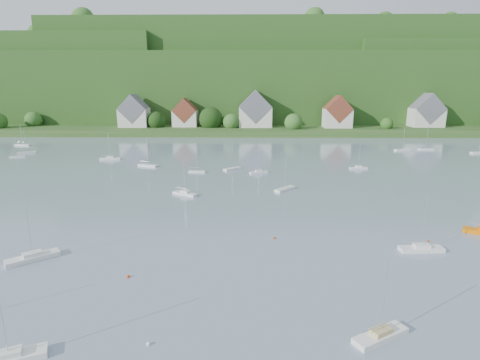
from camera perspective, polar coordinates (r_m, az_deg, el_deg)
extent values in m
cube|color=#264A1B|center=(206.30, 0.78, 7.82)|extent=(600.00, 60.00, 3.00)
cube|color=#183F14|center=(280.08, 0.85, 13.28)|extent=(620.00, 160.00, 40.00)
cube|color=#183F14|center=(304.85, -29.40, 12.34)|extent=(200.00, 120.00, 52.00)
cube|color=#183F14|center=(275.23, 3.01, 14.91)|extent=(240.00, 130.00, 60.00)
sphere|color=#305F23|center=(225.33, -28.18, 7.81)|extent=(8.61, 8.61, 8.61)
sphere|color=#305F23|center=(189.97, -1.30, 8.54)|extent=(8.19, 8.19, 8.19)
sphere|color=#305F23|center=(199.13, -14.51, 8.20)|extent=(6.49, 6.49, 6.49)
sphere|color=#305F23|center=(203.21, 14.27, 8.84)|extent=(12.16, 12.16, 12.16)
sphere|color=#305F23|center=(187.23, 7.89, 8.38)|extent=(8.73, 8.73, 8.73)
sphere|color=black|center=(196.86, -12.25, 8.53)|extent=(9.32, 9.32, 9.32)
sphere|color=#275419|center=(199.39, 20.85, 7.71)|extent=(6.24, 6.24, 6.24)
sphere|color=black|center=(219.24, 25.10, 7.97)|extent=(8.16, 8.16, 8.16)
sphere|color=black|center=(192.99, -4.34, 8.95)|extent=(11.92, 11.92, 11.92)
sphere|color=#305F23|center=(264.21, -27.71, 18.62)|extent=(10.52, 10.52, 10.52)
sphere|color=#275419|center=(282.66, -17.53, 19.12)|extent=(10.29, 10.29, 10.29)
sphere|color=black|center=(266.88, -14.86, 19.51)|extent=(7.18, 7.18, 7.18)
sphere|color=#275419|center=(265.43, 10.09, 21.74)|extent=(12.83, 12.83, 12.83)
sphere|color=#305F23|center=(253.00, -8.93, 21.98)|extent=(8.18, 8.18, 8.18)
sphere|color=#275419|center=(286.98, 1.12, 21.35)|extent=(12.73, 12.73, 12.73)
sphere|color=#275419|center=(265.39, 20.54, 21.06)|extent=(11.50, 11.50, 11.50)
sphere|color=#275419|center=(288.62, 13.90, 20.99)|extent=(14.65, 14.65, 14.65)
sphere|color=#305F23|center=(242.16, 10.96, 22.42)|extent=(11.95, 11.95, 11.95)
sphere|color=#275419|center=(273.38, 28.57, 19.99)|extent=(9.76, 9.76, 9.76)
sphere|color=#305F23|center=(285.56, -9.31, 21.01)|extent=(7.07, 7.07, 7.07)
sphere|color=black|center=(250.88, 0.01, 22.21)|extent=(8.21, 8.21, 8.21)
sphere|color=#305F23|center=(275.52, -4.23, 21.60)|extent=(12.24, 12.24, 12.24)
sphere|color=#305F23|center=(275.22, 27.16, 20.06)|extent=(9.00, 9.00, 9.00)
sphere|color=#305F23|center=(261.93, -22.14, 21.11)|extent=(13.65, 13.65, 13.65)
sphere|color=#275419|center=(283.73, 23.17, 20.20)|extent=(8.03, 8.03, 8.03)
sphere|color=#305F23|center=(282.76, 22.81, 18.05)|extent=(14.97, 14.97, 14.97)
sphere|color=#275419|center=(273.31, 18.52, 18.38)|extent=(9.78, 9.78, 9.78)
sphere|color=#275419|center=(286.75, 26.81, 17.48)|extent=(12.02, 12.02, 12.02)
sphere|color=#275419|center=(259.43, 30.52, 17.60)|extent=(12.65, 12.65, 12.65)
sphere|color=#305F23|center=(271.85, 23.40, 17.99)|extent=(9.48, 9.48, 9.48)
sphere|color=#275419|center=(270.85, -8.06, 17.79)|extent=(12.01, 12.01, 12.01)
sphere|color=black|center=(283.78, 26.70, 16.43)|extent=(15.08, 15.08, 15.08)
sphere|color=#305F23|center=(294.17, 23.48, 16.65)|extent=(15.99, 15.99, 15.99)
sphere|color=black|center=(277.91, 0.06, 17.96)|extent=(15.72, 15.72, 15.72)
sphere|color=#275419|center=(273.74, 3.26, 17.81)|extent=(10.54, 10.54, 10.54)
sphere|color=black|center=(343.91, -31.12, 15.08)|extent=(8.74, 8.74, 8.74)
cube|color=silver|center=(200.63, -15.33, 8.87)|extent=(14.00, 10.00, 9.00)
cube|color=slate|center=(200.31, -15.42, 10.15)|extent=(14.00, 10.40, 14.00)
cube|color=silver|center=(197.19, -8.08, 9.00)|extent=(12.00, 9.00, 8.00)
cube|color=brown|center=(196.89, -8.12, 10.16)|extent=(12.00, 9.36, 12.00)
cube|color=silver|center=(193.77, 2.28, 9.33)|extent=(16.00, 11.00, 10.00)
cube|color=slate|center=(193.42, 2.29, 10.81)|extent=(16.00, 11.44, 16.00)
cube|color=silver|center=(196.84, 14.15, 8.85)|extent=(13.00, 10.00, 9.00)
cube|color=brown|center=(196.51, 14.23, 10.16)|extent=(13.00, 10.40, 13.00)
cube|color=silver|center=(215.20, 25.78, 8.31)|extent=(15.00, 10.00, 9.00)
cube|color=slate|center=(214.90, 25.91, 9.50)|extent=(15.00, 10.40, 15.00)
cube|color=white|center=(43.12, -30.95, -21.68)|extent=(6.44, 4.05, 0.63)
cube|color=white|center=(42.81, -31.05, -21.06)|extent=(2.49, 1.98, 0.50)
cylinder|color=silver|center=(40.94, -31.73, -16.81)|extent=(0.10, 0.10, 7.81)
cube|color=white|center=(42.68, 20.03, -20.80)|extent=(6.13, 4.48, 0.61)
cube|color=tan|center=(42.37, 20.10, -20.18)|extent=(2.44, 2.09, 0.50)
cylinder|color=silver|center=(40.53, 20.54, -16.01)|extent=(0.10, 0.10, 7.60)
cylinder|color=silver|center=(41.42, 19.29, -19.89)|extent=(2.95, 1.72, 0.08)
cube|color=white|center=(63.79, 25.20, -9.23)|extent=(6.51, 2.20, 0.64)
cube|color=white|center=(63.58, 25.25, -8.76)|extent=(2.32, 1.40, 0.50)
cylinder|color=silver|center=(62.31, 25.61, -5.56)|extent=(0.10, 0.10, 8.01)
cylinder|color=silver|center=(62.91, 24.53, -8.28)|extent=(3.52, 0.30, 0.08)
cylinder|color=silver|center=(75.13, 31.89, -5.59)|extent=(3.20, 1.83, 0.08)
cube|color=white|center=(62.40, -28.27, -10.09)|extent=(6.55, 5.84, 0.69)
cube|color=white|center=(62.18, -28.33, -9.58)|extent=(2.72, 2.57, 0.50)
cylinder|color=silver|center=(60.78, -28.78, -6.07)|extent=(0.10, 0.10, 8.60)
cylinder|color=silver|center=(61.81, -29.35, -9.20)|extent=(2.98, 2.46, 0.08)
sphere|color=white|center=(40.80, -13.37, -22.60)|extent=(0.40, 0.40, 0.40)
sphere|color=#E13D07|center=(68.03, 25.95, -8.16)|extent=(0.38, 0.38, 0.38)
sphere|color=#E13D07|center=(62.63, 5.05, -8.61)|extent=(0.40, 0.40, 0.40)
sphere|color=#E13D07|center=(52.91, -16.18, -13.64)|extent=(0.44, 0.44, 0.44)
cube|color=white|center=(90.07, 6.68, -1.33)|extent=(5.35, 5.39, 0.59)
cylinder|color=silver|center=(89.09, 6.75, 1.16)|extent=(0.10, 0.10, 7.42)
cylinder|color=silver|center=(89.09, 6.34, -0.69)|extent=(2.35, 2.38, 0.08)
cube|color=white|center=(132.16, -18.63, 3.00)|extent=(6.66, 2.85, 0.65)
cube|color=white|center=(132.06, -18.65, 3.24)|extent=(2.44, 1.62, 0.50)
cylinder|color=silver|center=(131.44, -18.78, 4.86)|extent=(0.10, 0.10, 8.06)
cylinder|color=silver|center=(132.12, -19.08, 3.50)|extent=(3.51, 0.66, 0.08)
cube|color=white|center=(149.24, -30.02, 3.00)|extent=(4.89, 2.98, 0.47)
cylinder|color=silver|center=(148.76, -30.17, 4.21)|extent=(0.10, 0.10, 5.92)
cylinder|color=silver|center=(149.18, -30.34, 3.40)|extent=(2.45, 1.03, 0.08)
cube|color=white|center=(154.08, 22.86, 4.11)|extent=(6.37, 3.30, 0.61)
cylinder|color=silver|center=(153.49, 23.01, 5.63)|extent=(0.10, 0.10, 7.67)
cylinder|color=silver|center=(153.34, 22.63, 4.55)|extent=(3.27, 0.98, 0.08)
cube|color=white|center=(108.02, -6.38, 1.25)|extent=(4.75, 1.72, 0.46)
cylinder|color=silver|center=(107.37, -6.43, 2.88)|extent=(0.10, 0.10, 5.81)
cylinder|color=silver|center=(107.93, -6.76, 1.84)|extent=(2.55, 0.31, 0.08)
cube|color=white|center=(110.71, -1.13, 1.67)|extent=(5.20, 4.89, 0.56)
cylinder|color=silver|center=(109.96, -1.14, 3.59)|extent=(0.10, 0.10, 6.98)
cylinder|color=silver|center=(109.94, -1.47, 2.21)|extent=(2.34, 2.11, 0.08)
cube|color=white|center=(106.30, 2.78, 1.12)|extent=(5.28, 3.32, 0.51)
cube|color=white|center=(106.18, 2.78, 1.39)|extent=(2.04, 1.62, 0.50)
cylinder|color=silver|center=(105.57, 2.80, 2.95)|extent=(0.10, 0.10, 6.41)
cylinder|color=silver|center=(105.73, 2.40, 1.70)|extent=(2.63, 1.17, 0.08)
cube|color=white|center=(155.98, -29.00, 3.56)|extent=(5.96, 4.39, 0.59)
cylinder|color=silver|center=(155.42, -29.17, 5.00)|extent=(0.10, 0.10, 7.40)
cylinder|color=silver|center=(155.81, -29.37, 3.95)|extent=(2.86, 1.70, 0.08)
cube|color=white|center=(118.22, -13.43, 2.10)|extent=(6.33, 3.75, 0.61)
cylinder|color=silver|center=(117.45, -13.55, 4.07)|extent=(0.10, 0.10, 7.64)
cylinder|color=silver|center=(118.50, -13.83, 2.70)|extent=(3.18, 1.25, 0.08)
cube|color=white|center=(86.51, -8.13, -2.03)|extent=(5.90, 4.31, 0.59)
cube|color=white|center=(86.36, -8.15, -1.68)|extent=(2.35, 2.01, 0.50)
cylinder|color=silver|center=(85.51, -8.22, 0.52)|extent=(0.10, 0.10, 7.32)
cylinder|color=silver|center=(86.72, -8.62, -1.19)|extent=(2.84, 1.66, 0.08)
cube|color=white|center=(159.32, 25.76, 4.11)|extent=(5.84, 2.23, 0.57)
cylinder|color=silver|center=(158.79, 25.91, 5.47)|extent=(0.10, 0.10, 7.12)
cylinder|color=silver|center=(158.71, 25.54, 4.53)|extent=(3.12, 0.44, 0.08)
cube|color=white|center=(116.84, 17.10, 1.70)|extent=(5.35, 2.27, 0.52)
cube|color=white|center=(116.73, 17.11, 1.94)|extent=(1.96, 1.30, 0.50)
cylinder|color=silver|center=(116.17, 17.22, 3.38)|extent=(0.10, 0.10, 6.48)
cylinder|color=silver|center=(116.28, 16.79, 2.25)|extent=(2.83, 0.54, 0.08)
cube|color=white|center=(176.20, -29.43, 4.53)|extent=(6.52, 2.78, 0.63)
cylinder|color=silver|center=(175.68, -29.60, 5.90)|extent=(0.10, 0.10, 7.90)
cylinder|color=silver|center=(176.65, -29.71, 4.92)|extent=(3.44, 0.65, 0.08)
cube|color=white|center=(160.45, 31.79, 3.45)|extent=(6.13, 2.70, 0.59)
cylinder|color=silver|center=(159.90, 31.97, 4.86)|extent=(0.10, 0.10, 7.41)
cylinder|color=silver|center=(159.69, 31.60, 3.87)|extent=(3.22, 0.66, 0.08)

